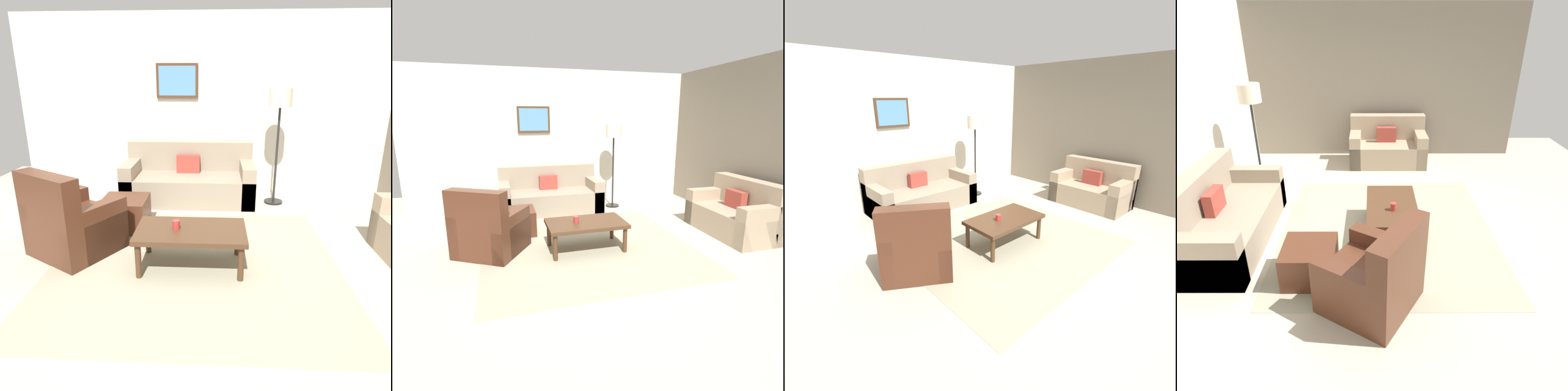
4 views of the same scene
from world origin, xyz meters
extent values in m
plane|color=#B2A893|center=(0.00, 0.00, 0.00)|extent=(8.00, 8.00, 0.00)
cube|color=silver|center=(0.00, 2.60, 1.40)|extent=(6.00, 0.12, 2.80)
cube|color=slate|center=(3.00, 0.00, 1.40)|extent=(0.12, 5.20, 2.80)
cube|color=gray|center=(0.00, 0.00, 0.00)|extent=(2.95, 2.75, 0.01)
cube|color=gray|center=(-0.20, 1.98, 0.21)|extent=(1.98, 0.93, 0.42)
cube|color=gray|center=(-0.20, 2.33, 0.44)|extent=(1.98, 0.24, 0.88)
cube|color=gray|center=(-1.10, 1.98, 0.31)|extent=(0.20, 0.93, 0.62)
cube|color=gray|center=(0.69, 1.98, 0.31)|extent=(0.20, 0.93, 0.62)
cube|color=#99382D|center=(-0.22, 2.11, 0.56)|extent=(0.36, 0.12, 0.28)
cube|color=gray|center=(2.40, -0.10, 0.21)|extent=(0.80, 1.42, 0.42)
cube|color=gray|center=(2.68, -0.10, 0.44)|extent=(0.24, 1.42, 0.88)
cube|color=gray|center=(2.40, 0.51, 0.31)|extent=(0.80, 0.20, 0.62)
cube|color=gray|center=(2.40, -0.71, 0.31)|extent=(0.80, 0.20, 0.62)
cube|color=#99382D|center=(2.46, -0.07, 0.56)|extent=(0.12, 0.36, 0.28)
cube|color=#4C2819|center=(-1.32, 0.22, 0.22)|extent=(1.10, 1.10, 0.44)
cube|color=#4C2819|center=(-1.48, -0.03, 0.47)|extent=(0.79, 0.58, 0.95)
cube|color=#4C2819|center=(-1.05, 0.06, 0.30)|extent=(0.55, 0.77, 0.60)
cube|color=#4C2819|center=(-1.60, 0.39, 0.30)|extent=(0.55, 0.77, 0.60)
cube|color=#4C2819|center=(-0.94, 0.87, 0.20)|extent=(0.56, 0.56, 0.40)
cylinder|color=#472D1C|center=(-0.53, -0.31, 0.18)|extent=(0.06, 0.06, 0.36)
cylinder|color=#472D1C|center=(0.45, -0.31, 0.18)|extent=(0.06, 0.06, 0.36)
cylinder|color=#472D1C|center=(-0.53, 0.21, 0.18)|extent=(0.06, 0.06, 0.36)
cylinder|color=#472D1C|center=(0.45, 0.21, 0.18)|extent=(0.06, 0.06, 0.36)
cube|color=#472D1C|center=(-0.04, -0.05, 0.39)|extent=(1.10, 0.64, 0.05)
cylinder|color=#B2332D|center=(-0.18, -0.06, 0.46)|extent=(0.07, 0.07, 0.09)
cylinder|color=black|center=(1.11, 1.94, 0.01)|extent=(0.28, 0.28, 0.03)
cylinder|color=#262626|center=(1.11, 1.94, 0.72)|extent=(0.04, 0.04, 1.45)
cylinder|color=beige|center=(1.11, 1.94, 1.58)|extent=(0.32, 0.32, 0.26)
cube|color=#472D1C|center=(-0.42, 2.52, 1.80)|extent=(0.66, 0.04, 0.52)
cube|color=#4F85AE|center=(-0.42, 2.50, 1.80)|extent=(0.58, 0.01, 0.44)
camera|label=1|loc=(0.19, -3.26, 1.85)|focal=32.28mm
camera|label=2|loc=(-1.16, -4.04, 1.83)|focal=28.52mm
camera|label=3|loc=(-2.79, -2.60, 2.07)|focal=25.68mm
camera|label=4|loc=(-3.93, 0.21, 2.53)|focal=31.97mm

